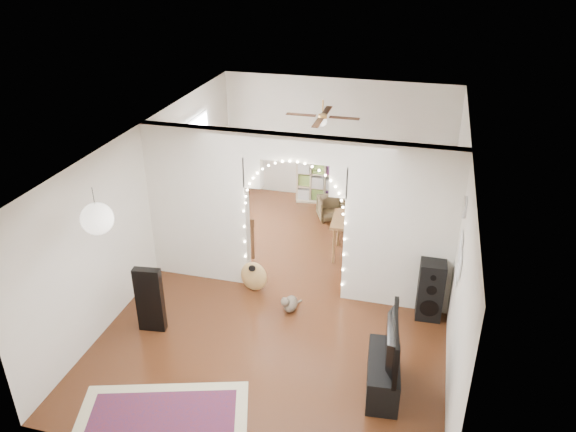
% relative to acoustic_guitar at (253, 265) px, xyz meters
% --- Properties ---
extents(floor, '(7.50, 7.50, 0.00)m').
position_rel_acoustic_guitar_xyz_m(floor, '(0.64, 0.25, -0.50)').
color(floor, black).
rests_on(floor, ground).
extents(ceiling, '(5.00, 7.50, 0.02)m').
position_rel_acoustic_guitar_xyz_m(ceiling, '(0.64, 0.25, 2.20)').
color(ceiling, white).
rests_on(ceiling, wall_back).
extents(wall_back, '(5.00, 0.02, 2.70)m').
position_rel_acoustic_guitar_xyz_m(wall_back, '(0.64, 4.00, 0.85)').
color(wall_back, silver).
rests_on(wall_back, floor).
extents(wall_front, '(5.00, 0.02, 2.70)m').
position_rel_acoustic_guitar_xyz_m(wall_front, '(0.64, -3.50, 0.85)').
color(wall_front, silver).
rests_on(wall_front, floor).
extents(wall_left, '(0.02, 7.50, 2.70)m').
position_rel_acoustic_guitar_xyz_m(wall_left, '(-1.86, 0.25, 0.85)').
color(wall_left, silver).
rests_on(wall_left, floor).
extents(wall_right, '(0.02, 7.50, 2.70)m').
position_rel_acoustic_guitar_xyz_m(wall_right, '(3.14, 0.25, 0.85)').
color(wall_right, silver).
rests_on(wall_right, floor).
extents(divider_wall, '(5.00, 0.20, 2.70)m').
position_rel_acoustic_guitar_xyz_m(divider_wall, '(0.64, 0.25, 0.93)').
color(divider_wall, silver).
rests_on(divider_wall, floor).
extents(fairy_lights, '(1.64, 0.04, 1.60)m').
position_rel_acoustic_guitar_xyz_m(fairy_lights, '(0.64, 0.12, 1.05)').
color(fairy_lights, '#FFEABF').
rests_on(fairy_lights, divider_wall).
extents(window, '(0.04, 1.20, 1.40)m').
position_rel_acoustic_guitar_xyz_m(window, '(-1.83, 2.05, 1.00)').
color(window, white).
rests_on(window, wall_left).
extents(wall_clock, '(0.03, 0.31, 0.31)m').
position_rel_acoustic_guitar_xyz_m(wall_clock, '(3.12, -0.35, 1.60)').
color(wall_clock, white).
rests_on(wall_clock, wall_right).
extents(picture_frames, '(0.02, 0.50, 0.70)m').
position_rel_acoustic_guitar_xyz_m(picture_frames, '(3.12, -0.75, 1.00)').
color(picture_frames, white).
rests_on(picture_frames, wall_right).
extents(paper_lantern, '(0.40, 0.40, 0.40)m').
position_rel_acoustic_guitar_xyz_m(paper_lantern, '(-1.26, -2.15, 1.75)').
color(paper_lantern, white).
rests_on(paper_lantern, ceiling).
extents(ceiling_fan, '(1.10, 1.10, 0.30)m').
position_rel_acoustic_guitar_xyz_m(ceiling_fan, '(0.64, 2.25, 1.90)').
color(ceiling_fan, '#BA843E').
rests_on(ceiling_fan, ceiling).
extents(area_rug, '(2.48, 2.14, 0.02)m').
position_rel_acoustic_guitar_xyz_m(area_rug, '(-0.19, -3.15, -0.49)').
color(area_rug, maroon).
rests_on(area_rug, floor).
extents(guitar_case, '(0.42, 0.18, 1.06)m').
position_rel_acoustic_guitar_xyz_m(guitar_case, '(-1.17, -1.37, 0.03)').
color(guitar_case, black).
rests_on(guitar_case, floor).
extents(acoustic_guitar, '(0.48, 0.26, 1.14)m').
position_rel_acoustic_guitar_xyz_m(acoustic_guitar, '(0.00, 0.00, 0.00)').
color(acoustic_guitar, '#B59048').
rests_on(acoustic_guitar, floor).
extents(tabby_cat, '(0.33, 0.50, 0.33)m').
position_rel_acoustic_guitar_xyz_m(tabby_cat, '(0.72, -0.40, -0.36)').
color(tabby_cat, brown).
rests_on(tabby_cat, floor).
extents(floor_speaker, '(0.40, 0.36, 0.99)m').
position_rel_acoustic_guitar_xyz_m(floor_speaker, '(2.84, -0.00, -0.00)').
color(floor_speaker, black).
rests_on(floor_speaker, floor).
extents(media_console, '(0.49, 1.03, 0.50)m').
position_rel_acoustic_guitar_xyz_m(media_console, '(2.32, -1.76, -0.25)').
color(media_console, black).
rests_on(media_console, floor).
extents(tv, '(0.24, 1.08, 0.62)m').
position_rel_acoustic_guitar_xyz_m(tv, '(2.32, -1.76, 0.31)').
color(tv, black).
rests_on(tv, media_console).
extents(bookcase, '(1.32, 0.51, 1.32)m').
position_rel_acoustic_guitar_xyz_m(bookcase, '(0.46, 3.75, 0.17)').
color(bookcase, beige).
rests_on(bookcase, floor).
extents(dining_table, '(1.24, 0.86, 0.76)m').
position_rel_acoustic_guitar_xyz_m(dining_table, '(1.62, 1.55, 0.19)').
color(dining_table, brown).
rests_on(dining_table, floor).
extents(flower_vase, '(0.19, 0.19, 0.19)m').
position_rel_acoustic_guitar_xyz_m(flower_vase, '(1.62, 1.55, 0.36)').
color(flower_vase, white).
rests_on(flower_vase, dining_table).
extents(dining_chair_left, '(0.68, 0.69, 0.48)m').
position_rel_acoustic_guitar_xyz_m(dining_chair_left, '(0.74, 2.92, -0.25)').
color(dining_chair_left, '#4B3C25').
rests_on(dining_chair_left, floor).
extents(dining_chair_right, '(0.72, 0.74, 0.56)m').
position_rel_acoustic_guitar_xyz_m(dining_chair_right, '(1.88, 0.72, -0.22)').
color(dining_chair_right, '#4B3C25').
rests_on(dining_chair_right, floor).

